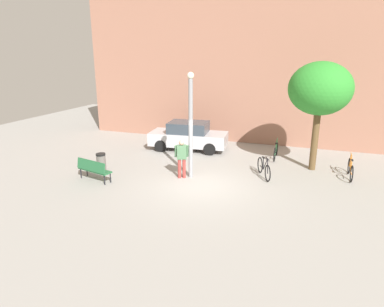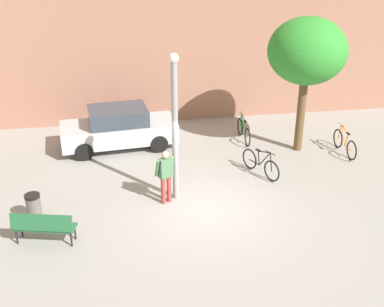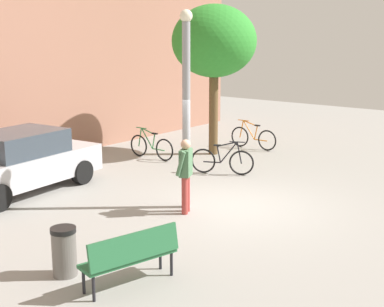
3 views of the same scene
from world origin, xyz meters
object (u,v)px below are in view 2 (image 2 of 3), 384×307
lamppost (175,124)px  bicycle_orange (345,143)px  trash_bin (34,208)px  park_bench (43,225)px  bicycle_green (244,131)px  plaza_tree (307,52)px  bicycle_black (261,164)px  parked_car_silver (119,128)px  person_by_lamppost (166,173)px

lamppost → bicycle_orange: bearing=19.0°
trash_bin → park_bench: bearing=-70.7°
bicycle_green → plaza_tree: bearing=-33.2°
plaza_tree → trash_bin: bearing=-158.8°
plaza_tree → park_bench: bearing=-151.6°
park_bench → plaza_tree: bearing=28.4°
trash_bin → bicycle_black: bearing=13.9°
bicycle_orange → bicycle_black: (-3.51, -1.17, 0.00)m
park_bench → trash_bin: size_ratio=2.00×
trash_bin → parked_car_silver: bearing=62.7°
person_by_lamppost → lamppost: bearing=36.0°
bicycle_green → bicycle_black: bearing=-93.6°
parked_car_silver → bicycle_orange: bearing=-12.8°
person_by_lamppost → bicycle_black: size_ratio=1.01×
parked_car_silver → park_bench: bearing=-109.1°
bicycle_green → bicycle_black: same height
bicycle_orange → parked_car_silver: 8.30m
bicycle_green → parked_car_silver: parked_car_silver is taller
bicycle_black → trash_bin: 7.24m
bicycle_orange → trash_bin: (-10.53, -2.91, 0.04)m
bicycle_green → parked_car_silver: bearing=178.9°
person_by_lamppost → bicycle_orange: bearing=20.0°
lamppost → person_by_lamppost: 1.48m
plaza_tree → trash_bin: size_ratio=5.80×
person_by_lamppost → parked_car_silver: (-1.28, 4.31, -0.19)m
person_by_lamppost → trash_bin: bearing=-173.3°
lamppost → bicycle_orange: lamppost is taller
bicycle_green → trash_bin: bearing=-147.2°
person_by_lamppost → parked_car_silver: person_by_lamppost is taller
bicycle_green → parked_car_silver: (-4.76, 0.09, 0.39)m
park_bench → trash_bin: park_bench is taller
lamppost → trash_bin: 4.56m
park_bench → trash_bin: 1.23m
parked_car_silver → trash_bin: bearing=-117.3°
lamppost → parked_car_silver: (-1.61, 4.07, -1.62)m
bicycle_green → bicycle_black: size_ratio=1.09×
bicycle_green → bicycle_black: (-0.19, -2.91, 0.00)m
lamppost → park_bench: (-3.65, -1.82, -1.85)m
park_bench → plaza_tree: size_ratio=0.34×
park_bench → plaza_tree: 10.24m
park_bench → parked_car_silver: parked_car_silver is taller
bicycle_black → trash_bin: bearing=-166.1°
plaza_tree → trash_bin: (-8.99, -3.49, -3.23)m
plaza_tree → bicycle_black: size_ratio=2.91×
bicycle_green → trash_bin: size_ratio=2.17×
bicycle_orange → bicycle_black: size_ratio=1.09×
plaza_tree → bicycle_orange: size_ratio=2.67×
park_bench → trash_bin: bearing=109.3°
park_bench → parked_car_silver: 6.25m
lamppost → park_bench: size_ratio=2.66×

